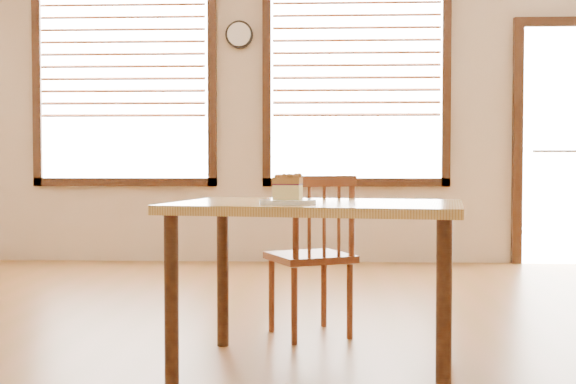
{
  "coord_description": "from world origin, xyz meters",
  "views": [
    {
      "loc": [
        -0.06,
        -2.85,
        0.91
      ],
      "look_at": [
        -0.18,
        0.18,
        0.8
      ],
      "focal_mm": 45.0,
      "sensor_mm": 36.0,
      "label": 1
    }
  ],
  "objects_px": {
    "cafe_table_main": "(318,224)",
    "plate": "(288,202)",
    "cake_slice": "(287,186)",
    "wall_clock": "(239,35)",
    "cafe_chair_main": "(313,254)"
  },
  "relations": [
    {
      "from": "cafe_chair_main",
      "to": "cake_slice",
      "type": "height_order",
      "value": "cake_slice"
    },
    {
      "from": "wall_clock",
      "to": "plate",
      "type": "relative_size",
      "value": 1.1
    },
    {
      "from": "cafe_table_main",
      "to": "cake_slice",
      "type": "relative_size",
      "value": 10.62
    },
    {
      "from": "cafe_table_main",
      "to": "cake_slice",
      "type": "xyz_separation_m",
      "value": [
        -0.13,
        -0.18,
        0.17
      ]
    },
    {
      "from": "wall_clock",
      "to": "cafe_table_main",
      "type": "bearing_deg",
      "value": -78.49
    },
    {
      "from": "wall_clock",
      "to": "cafe_table_main",
      "type": "relative_size",
      "value": 0.19
    },
    {
      "from": "wall_clock",
      "to": "cake_slice",
      "type": "relative_size",
      "value": 2.02
    },
    {
      "from": "plate",
      "to": "cafe_chair_main",
      "type": "bearing_deg",
      "value": 83.14
    },
    {
      "from": "cafe_table_main",
      "to": "plate",
      "type": "height_order",
      "value": "plate"
    },
    {
      "from": "wall_clock",
      "to": "cake_slice",
      "type": "bearing_deg",
      "value": -80.84
    },
    {
      "from": "cafe_table_main",
      "to": "cake_slice",
      "type": "height_order",
      "value": "cake_slice"
    },
    {
      "from": "cafe_chair_main",
      "to": "cake_slice",
      "type": "bearing_deg",
      "value": 58.05
    },
    {
      "from": "cafe_table_main",
      "to": "cafe_chair_main",
      "type": "height_order",
      "value": "cafe_chair_main"
    },
    {
      "from": "cafe_table_main",
      "to": "plate",
      "type": "bearing_deg",
      "value": -114.99
    },
    {
      "from": "wall_clock",
      "to": "plate",
      "type": "height_order",
      "value": "wall_clock"
    }
  ]
}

